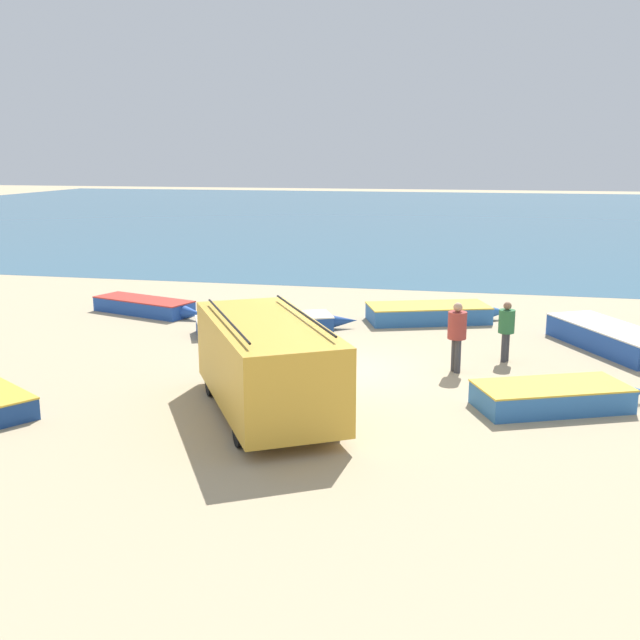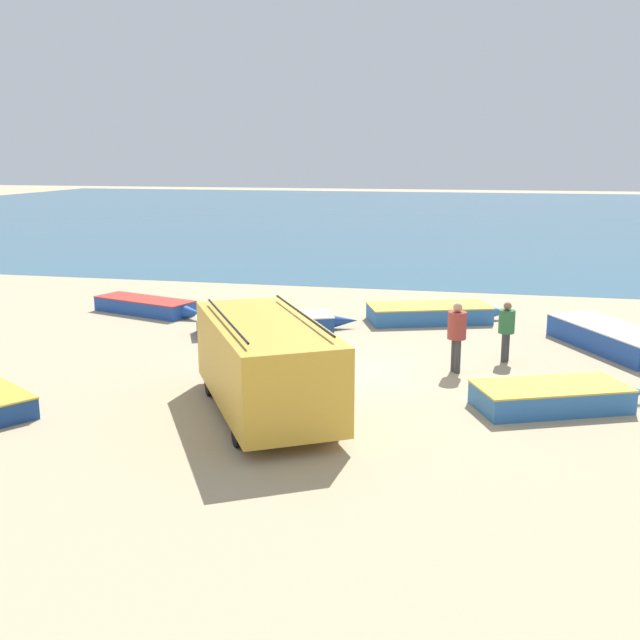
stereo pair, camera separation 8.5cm
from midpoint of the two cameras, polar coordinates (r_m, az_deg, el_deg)
name	(u,v)px [view 1 (the left image)]	position (r m, az deg, el deg)	size (l,w,h in m)	color
ground_plane	(341,371)	(19.29, 1.51, -3.92)	(200.00, 200.00, 0.00)	tan
sea_water	(447,214)	(70.46, 9.62, 7.96)	(120.00, 80.00, 0.01)	#33607A
parked_van	(266,362)	(15.95, -4.28, -3.24)	(4.45, 5.62, 2.17)	gold
fishing_rowboat_0	(432,313)	(25.15, 8.42, 0.53)	(4.88, 2.92, 0.57)	#2D66AD
fishing_rowboat_1	(270,324)	(23.45, -3.97, -0.30)	(5.01, 2.91, 0.52)	navy
fishing_rowboat_2	(607,337)	(23.01, 20.95, -1.18)	(3.40, 5.08, 0.66)	#234CA3
fishing_rowboat_4	(556,396)	(17.27, 17.41, -5.56)	(4.04, 2.65, 0.54)	#2D66AD
fishing_rowboat_5	(147,306)	(26.81, -13.14, 1.02)	(4.53, 2.32, 0.51)	#234CA3
fisherman_0	(506,326)	(20.54, 13.90, -0.45)	(0.43, 0.43, 1.63)	#38383D
fisherman_1	(457,331)	(19.26, 10.27, -0.81)	(0.48, 0.48, 1.81)	#38383D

